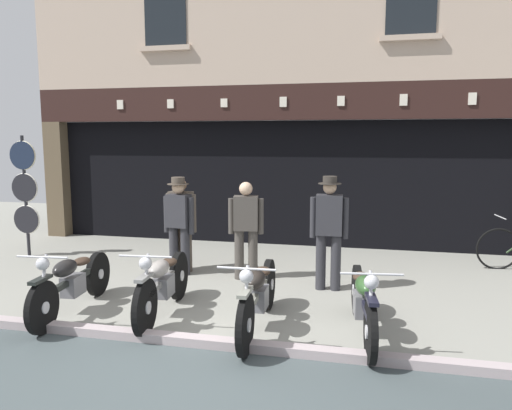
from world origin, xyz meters
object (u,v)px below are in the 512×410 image
object	(u,v)px
salesman_right	(329,228)
advert_board_near	(392,168)
assistant_far_right	(181,221)
motorcycle_center_left	(163,283)
shopkeeper_center	(246,226)
motorcycle_center	(258,294)
tyre_sign_pole	(25,189)
motorcycle_center_right	(363,300)
motorcycle_left	(72,281)
salesman_left	(179,221)

from	to	relation	value
salesman_right	advert_board_near	bearing A→B (deg)	-110.48
assistant_far_right	motorcycle_center_left	bearing A→B (deg)	113.28
shopkeeper_center	advert_board_near	world-z (taller)	advert_board_near
salesman_right	assistant_far_right	distance (m)	2.55
assistant_far_right	motorcycle_center	bearing A→B (deg)	137.35
tyre_sign_pole	motorcycle_center_right	bearing A→B (deg)	-21.52
motorcycle_center_right	shopkeeper_center	bearing A→B (deg)	-53.16
advert_board_near	motorcycle_center_left	bearing A→B (deg)	-122.86
motorcycle_center	motorcycle_center_left	bearing A→B (deg)	-9.72
motorcycle_left	motorcycle_center	world-z (taller)	motorcycle_center
salesman_right	assistant_far_right	size ratio (longest dim) A/B	1.08
motorcycle_center	salesman_left	distance (m)	2.75
motorcycle_left	advert_board_near	world-z (taller)	advert_board_near
salesman_right	motorcycle_center_left	bearing A→B (deg)	36.82
motorcycle_center_right	motorcycle_center	bearing A→B (deg)	-3.22
motorcycle_left	motorcycle_center_left	size ratio (longest dim) A/B	1.03
salesman_left	shopkeeper_center	xyz separation A→B (m)	(1.14, -0.03, -0.03)
motorcycle_center	tyre_sign_pole	xyz separation A→B (m)	(-5.07, 2.55, 0.87)
tyre_sign_pole	shopkeeper_center	bearing A→B (deg)	-7.00
shopkeeper_center	advert_board_near	distance (m)	3.68
motorcycle_center_right	tyre_sign_pole	size ratio (longest dim) A/B	0.87
motorcycle_left	advert_board_near	bearing A→B (deg)	-136.31
motorcycle_left	assistant_far_right	size ratio (longest dim) A/B	1.29
motorcycle_left	salesman_left	xyz separation A→B (m)	(0.66, 2.03, 0.48)
motorcycle_left	advert_board_near	size ratio (longest dim) A/B	1.98
motorcycle_center_right	assistant_far_right	xyz separation A→B (m)	(-3.03, 2.16, 0.44)
shopkeeper_center	tyre_sign_pole	distance (m)	4.48
salesman_left	tyre_sign_pole	xyz separation A→B (m)	(-3.28, 0.51, 0.40)
salesman_left	motorcycle_left	bearing A→B (deg)	81.75
motorcycle_center_right	shopkeeper_center	world-z (taller)	shopkeeper_center
motorcycle_center	tyre_sign_pole	size ratio (longest dim) A/B	0.92
motorcycle_center_left	motorcycle_center_right	xyz separation A→B (m)	(2.47, -0.10, -0.01)
shopkeeper_center	salesman_right	xyz separation A→B (m)	(1.32, -0.27, 0.08)
motorcycle_center_right	salesman_right	distance (m)	1.82
motorcycle_left	motorcycle_center_left	distance (m)	1.19
tyre_sign_pole	advert_board_near	world-z (taller)	tyre_sign_pole
motorcycle_center	shopkeeper_center	distance (m)	2.15
salesman_right	tyre_sign_pole	bearing A→B (deg)	-10.03
motorcycle_center_left	motorcycle_center	bearing A→B (deg)	167.11
motorcycle_left	salesman_left	bearing A→B (deg)	-113.28
assistant_far_right	shopkeeper_center	bearing A→B (deg)	177.22
motorcycle_center_right	shopkeeper_center	xyz separation A→B (m)	(-1.85, 1.93, 0.44)
motorcycle_center	motorcycle_center_right	world-z (taller)	motorcycle_center
motorcycle_center_right	salesman_left	world-z (taller)	salesman_left
motorcycle_center	salesman_right	distance (m)	1.93
motorcycle_center	advert_board_near	world-z (taller)	advert_board_near
salesman_left	shopkeeper_center	distance (m)	1.14
motorcycle_center_left	tyre_sign_pole	world-z (taller)	tyre_sign_pole
motorcycle_center_right	salesman_right	size ratio (longest dim) A/B	1.18
salesman_left	motorcycle_center_left	bearing A→B (deg)	115.50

